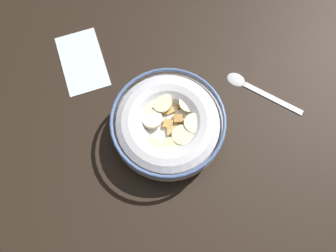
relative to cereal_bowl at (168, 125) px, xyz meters
The scene contains 4 objects.
ground_plane 4.29cm from the cereal_bowl, behind, with size 107.49×107.49×2.00cm, color black.
cereal_bowl is the anchor object (origin of this frame).
spoon 17.60cm from the cereal_bowl, 86.33° to the right, with size 13.67×9.88×0.80cm.
folded_napkin 21.68cm from the cereal_bowl, 22.83° to the left, with size 13.11×7.87×0.30cm, color silver.
Camera 1 is at (-16.29, 8.16, 57.43)cm, focal length 36.37 mm.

